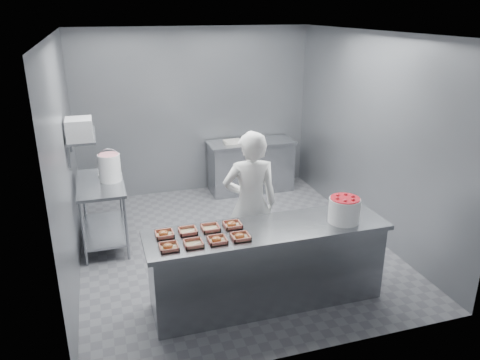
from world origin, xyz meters
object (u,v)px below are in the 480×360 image
at_px(tray_3, 240,236).
at_px(glaze_bucket, 110,167).
at_px(service_counter, 267,265).
at_px(appliance, 79,129).
at_px(prep_table, 103,203).
at_px(tray_6, 210,228).
at_px(strawberry_tub, 344,209).
at_px(tray_5, 188,231).
at_px(tray_1, 194,243).
at_px(tray_7, 232,225).
at_px(back_counter, 251,166).
at_px(tray_0, 169,247).
at_px(tray_2, 217,240).
at_px(tray_4, 164,234).
at_px(worker, 250,204).

bearing_deg(tray_3, glaze_bucket, 118.81).
relative_size(service_counter, appliance, 7.41).
relative_size(prep_table, tray_6, 6.40).
height_order(prep_table, strawberry_tub, strawberry_tub).
bearing_deg(tray_5, tray_1, -90.00).
height_order(tray_6, tray_7, tray_7).
relative_size(tray_3, appliance, 0.53).
relative_size(back_counter, appliance, 4.28).
bearing_deg(strawberry_tub, tray_1, -178.45).
bearing_deg(service_counter, appliance, 137.29).
xyz_separation_m(tray_5, tray_7, (0.48, -0.00, 0.00)).
height_order(tray_1, strawberry_tub, strawberry_tub).
height_order(tray_0, tray_2, same).
distance_m(service_counter, tray_7, 0.60).
relative_size(back_counter, tray_4, 8.01).
bearing_deg(strawberry_tub, tray_2, -178.19).
distance_m(service_counter, glaze_bucket, 2.56).
xyz_separation_m(tray_2, tray_5, (-0.24, 0.28, -0.00)).
bearing_deg(appliance, tray_1, -61.29).
xyz_separation_m(tray_0, glaze_bucket, (-0.44, 2.11, 0.17)).
height_order(tray_5, worker, worker).
distance_m(strawberry_tub, appliance, 3.26).
bearing_deg(tray_6, tray_3, -50.20).
bearing_deg(back_counter, appliance, -150.01).
relative_size(tray_7, appliance, 0.53).
relative_size(tray_2, tray_3, 1.00).
relative_size(tray_2, appliance, 0.53).
height_order(service_counter, glaze_bucket, glaze_bucket).
bearing_deg(tray_5, service_counter, -9.75).
distance_m(tray_1, worker, 1.18).
xyz_separation_m(tray_1, tray_7, (0.48, 0.28, 0.00)).
relative_size(tray_4, tray_7, 1.00).
bearing_deg(glaze_bucket, service_counter, -52.45).
xyz_separation_m(prep_table, tray_1, (0.82, -2.09, 0.33)).
xyz_separation_m(service_counter, tray_3, (-0.35, -0.14, 0.47)).
bearing_deg(back_counter, strawberry_tub, -91.18).
height_order(prep_table, tray_0, tray_0).
bearing_deg(service_counter, tray_3, -157.96).
xyz_separation_m(service_counter, tray_7, (-0.35, 0.14, 0.47)).
bearing_deg(tray_5, tray_7, -0.00).
xyz_separation_m(tray_6, worker, (0.62, 0.53, -0.03)).
relative_size(tray_4, worker, 0.10).
xyz_separation_m(tray_4, tray_6, (0.48, 0.00, -0.00)).
bearing_deg(tray_0, tray_4, 90.00).
bearing_deg(glaze_bucket, tray_3, -61.19).
relative_size(tray_2, tray_4, 1.00).
xyz_separation_m(prep_table, tray_6, (1.06, -1.81, 0.33)).
relative_size(worker, glaze_bucket, 4.02).
xyz_separation_m(tray_4, tray_5, (0.24, 0.00, -0.00)).
bearing_deg(appliance, service_counter, -42.56).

